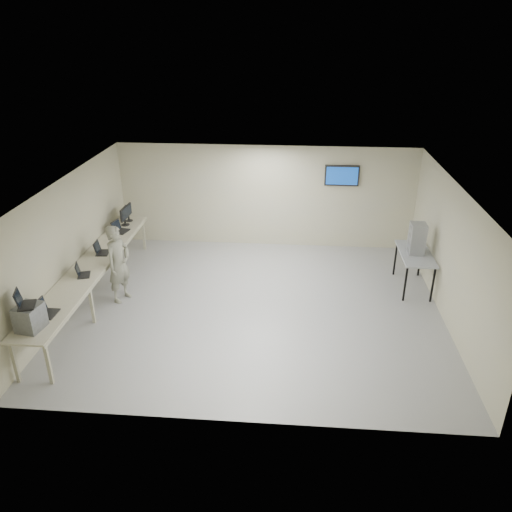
# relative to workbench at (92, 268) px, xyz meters

# --- Properties ---
(room) EXTENTS (8.01, 7.01, 2.81)m
(room) POSITION_rel_workbench_xyz_m (3.62, 0.06, 0.58)
(room) COLOR #989898
(room) RESTS_ON ground
(workbench) EXTENTS (0.76, 6.00, 0.90)m
(workbench) POSITION_rel_workbench_xyz_m (0.00, 0.00, 0.00)
(workbench) COLOR beige
(workbench) RESTS_ON ground
(equipment_box) EXTENTS (0.44, 0.49, 0.45)m
(equipment_box) POSITION_rel_workbench_xyz_m (-0.06, -2.54, 0.30)
(equipment_box) COLOR gray
(equipment_box) RESTS_ON workbench
(laptop_on_box) EXTENTS (0.40, 0.43, 0.28)m
(laptop_on_box) POSITION_rel_workbench_xyz_m (-0.12, -2.54, 0.60)
(laptop_on_box) COLOR black
(laptop_on_box) RESTS_ON equipment_box
(laptop_0) EXTENTS (0.32, 0.38, 0.29)m
(laptop_0) POSITION_rel_workbench_xyz_m (-0.05, -2.07, 0.15)
(laptop_0) COLOR black
(laptop_0) RESTS_ON workbench
(laptop_1) EXTENTS (0.36, 0.39, 0.26)m
(laptop_1) POSITION_rel_workbench_xyz_m (-0.01, -0.52, 0.14)
(laptop_1) COLOR black
(laptop_1) RESTS_ON workbench
(laptop_2) EXTENTS (0.32, 0.38, 0.28)m
(laptop_2) POSITION_rel_workbench_xyz_m (-0.01, 0.60, 0.15)
(laptop_2) COLOR black
(laptop_2) RESTS_ON workbench
(laptop_3) EXTENTS (0.39, 0.43, 0.30)m
(laptop_3) POSITION_rel_workbench_xyz_m (-0.01, 1.90, 0.15)
(laptop_3) COLOR black
(laptop_3) RESTS_ON workbench
(monitor_near) EXTENTS (0.21, 0.48, 0.48)m
(monitor_near) POSITION_rel_workbench_xyz_m (-0.01, 2.36, 0.36)
(monitor_near) COLOR black
(monitor_near) RESTS_ON workbench
(monitor_far) EXTENTS (0.20, 0.45, 0.45)m
(monitor_far) POSITION_rel_workbench_xyz_m (-0.01, 2.66, 0.34)
(monitor_far) COLOR black
(monitor_far) RESTS_ON workbench
(soldier) EXTENTS (0.63, 0.76, 1.78)m
(soldier) POSITION_rel_workbench_xyz_m (0.57, 0.11, 0.06)
(soldier) COLOR gray
(soldier) RESTS_ON ground
(side_table) EXTENTS (0.70, 1.50, 0.90)m
(side_table) POSITION_rel_workbench_xyz_m (7.19, 1.21, -0.00)
(side_table) COLOR #9CA0A7
(side_table) RESTS_ON ground
(storage_bins) EXTENTS (0.34, 0.38, 0.72)m
(storage_bins) POSITION_rel_workbench_xyz_m (7.17, 1.21, 0.43)
(storage_bins) COLOR #A1A5AA
(storage_bins) RESTS_ON side_table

